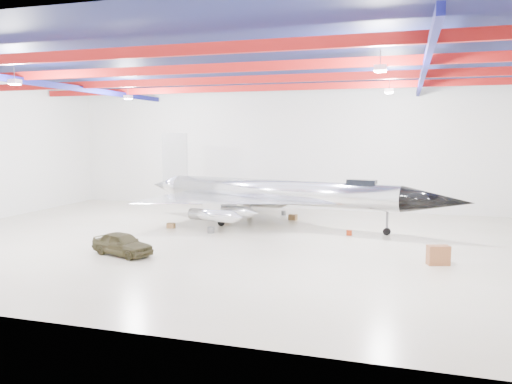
% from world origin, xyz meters
% --- Properties ---
extents(floor, '(40.00, 40.00, 0.00)m').
position_xyz_m(floor, '(0.00, 0.00, 0.00)').
color(floor, '#BBB294').
rests_on(floor, ground).
extents(wall_back, '(40.00, 0.00, 40.00)m').
position_xyz_m(wall_back, '(0.00, 15.00, 5.50)').
color(wall_back, silver).
rests_on(wall_back, floor).
extents(ceiling, '(40.00, 40.00, 0.00)m').
position_xyz_m(ceiling, '(0.00, 0.00, 11.00)').
color(ceiling, '#0A0F38').
rests_on(ceiling, wall_back).
extents(ceiling_structure, '(39.50, 29.50, 1.08)m').
position_xyz_m(ceiling_structure, '(0.00, 0.00, 10.32)').
color(ceiling_structure, maroon).
rests_on(ceiling_structure, ceiling).
extents(jet_aircraft, '(25.02, 16.82, 6.87)m').
position_xyz_m(jet_aircraft, '(2.18, 6.23, 2.25)').
color(jet_aircraft, silver).
rests_on(jet_aircraft, floor).
extents(jeep, '(4.10, 2.59, 1.30)m').
position_xyz_m(jeep, '(-3.85, -5.32, 0.65)').
color(jeep, '#3B351D').
rests_on(jeep, floor).
extents(desk, '(1.24, 0.88, 1.03)m').
position_xyz_m(desk, '(13.01, -2.47, 0.51)').
color(desk, brown).
rests_on(desk, floor).
extents(crate_ply, '(0.54, 0.44, 0.37)m').
position_xyz_m(crate_ply, '(-4.91, 2.87, 0.19)').
color(crate_ply, olive).
rests_on(crate_ply, floor).
extents(engine_drum, '(0.58, 0.58, 0.43)m').
position_xyz_m(engine_drum, '(-1.46, 1.99, 0.21)').
color(engine_drum, '#59595B').
rests_on(engine_drum, floor).
extents(parts_bin, '(0.71, 0.61, 0.43)m').
position_xyz_m(parts_bin, '(2.78, 8.87, 0.22)').
color(parts_bin, olive).
rests_on(parts_bin, floor).
extents(tool_chest, '(0.51, 0.51, 0.35)m').
position_xyz_m(tool_chest, '(7.74, 3.99, 0.18)').
color(tool_chest, '#9C2D0F').
rests_on(tool_chest, floor).
extents(oil_barrel, '(0.63, 0.54, 0.38)m').
position_xyz_m(oil_barrel, '(-2.10, 6.93, 0.19)').
color(oil_barrel, olive).
rests_on(oil_barrel, floor).
extents(spares_box, '(0.43, 0.43, 0.37)m').
position_xyz_m(spares_box, '(1.53, 10.95, 0.18)').
color(spares_box, '#59595B').
rests_on(spares_box, floor).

